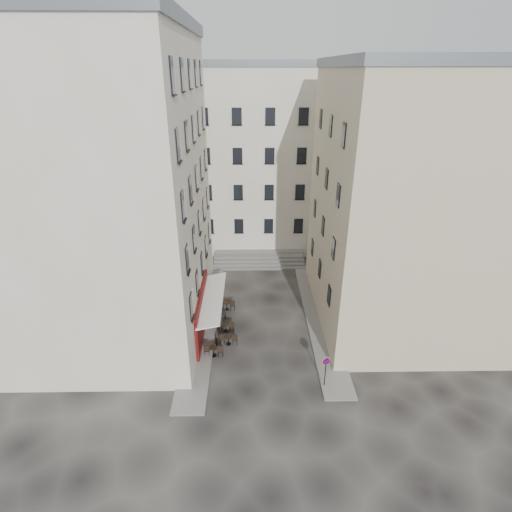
{
  "coord_description": "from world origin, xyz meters",
  "views": [
    {
      "loc": [
        -0.82,
        -23.65,
        17.95
      ],
      "look_at": [
        -0.42,
        4.0,
        4.87
      ],
      "focal_mm": 28.0,
      "sensor_mm": 36.0,
      "label": 1
    }
  ],
  "objects_px": {
    "bistro_table_a": "(214,350)",
    "pedestrian": "(221,321)",
    "bistro_table_b": "(229,339)",
    "no_parking_sign": "(326,366)"
  },
  "relations": [
    {
      "from": "bistro_table_a",
      "to": "pedestrian",
      "type": "bearing_deg",
      "value": 83.93
    },
    {
      "from": "pedestrian",
      "to": "bistro_table_b",
      "type": "bearing_deg",
      "value": 86.98
    },
    {
      "from": "bistro_table_b",
      "to": "bistro_table_a",
      "type": "bearing_deg",
      "value": -127.44
    },
    {
      "from": "no_parking_sign",
      "to": "bistro_table_b",
      "type": "distance_m",
      "value": 7.56
    },
    {
      "from": "bistro_table_a",
      "to": "pedestrian",
      "type": "relative_size",
      "value": 0.79
    },
    {
      "from": "bistro_table_a",
      "to": "bistro_table_b",
      "type": "height_order",
      "value": "bistro_table_a"
    },
    {
      "from": "no_parking_sign",
      "to": "bistro_table_a",
      "type": "distance_m",
      "value": 7.79
    },
    {
      "from": "no_parking_sign",
      "to": "bistro_table_a",
      "type": "relative_size",
      "value": 1.69
    },
    {
      "from": "bistro_table_a",
      "to": "bistro_table_b",
      "type": "bearing_deg",
      "value": 52.56
    },
    {
      "from": "no_parking_sign",
      "to": "bistro_table_b",
      "type": "relative_size",
      "value": 1.76
    }
  ]
}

